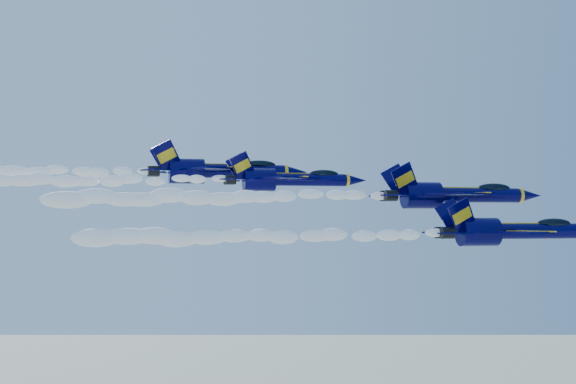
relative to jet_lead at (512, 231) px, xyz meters
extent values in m
cylinder|color=#02003B|center=(2.77, 0.00, -0.07)|extent=(8.84, 1.47, 1.47)
ellipsoid|color=#02003B|center=(-3.42, 0.00, -0.12)|extent=(1.53, 2.65, 6.28)
ellipsoid|color=black|center=(4.44, 0.00, 0.67)|extent=(3.53, 1.15, 0.97)
cube|color=yellow|center=(4.44, 0.00, 0.38)|extent=(4.12, 0.98, 0.18)
cube|color=#02003B|center=(-1.65, -3.93, -0.07)|extent=(5.26, 6.24, 0.18)
cube|color=#02003B|center=(-1.65, 3.93, -0.07)|extent=(5.26, 6.24, 0.18)
cube|color=yellow|center=(-0.27, -3.93, 0.03)|extent=(2.37, 4.92, 0.10)
cube|color=yellow|center=(-0.27, 3.93, 0.03)|extent=(2.37, 4.92, 0.10)
cube|color=#02003B|center=(-5.58, -1.03, 1.41)|extent=(3.20, 1.01, 3.44)
cube|color=#02003B|center=(-5.58, 1.03, 1.41)|extent=(3.20, 1.01, 3.44)
cylinder|color=black|center=(-6.85, -0.64, -0.16)|extent=(1.18, 1.08, 1.08)
cylinder|color=black|center=(-6.85, 0.64, -0.16)|extent=(1.18, 1.08, 1.08)
cube|color=yellow|center=(-0.18, 0.00, 0.70)|extent=(10.80, 0.34, 0.08)
ellipsoid|color=white|center=(-23.38, 0.00, -0.37)|extent=(32.08, 1.78, 1.60)
cylinder|color=#02003B|center=(0.46, 7.55, 3.52)|extent=(9.10, 1.52, 1.52)
ellipsoid|color=#02003B|center=(-5.91, 7.55, 3.47)|extent=(1.58, 2.73, 6.47)
cone|color=#02003B|center=(6.33, 7.55, 3.52)|extent=(2.63, 1.52, 1.52)
cylinder|color=yellow|center=(5.11, 7.55, 3.52)|extent=(0.35, 1.58, 1.58)
ellipsoid|color=black|center=(2.18, 7.55, 4.27)|extent=(3.64, 1.18, 1.00)
cube|color=yellow|center=(2.18, 7.55, 3.97)|extent=(4.25, 1.01, 0.18)
cube|color=#02003B|center=(-4.09, 3.51, 3.52)|extent=(5.42, 6.43, 0.18)
cube|color=#02003B|center=(-4.09, 11.59, 3.52)|extent=(5.42, 6.43, 0.18)
cube|color=yellow|center=(-2.67, 3.51, 3.62)|extent=(2.44, 5.06, 0.10)
cube|color=yellow|center=(-2.67, 11.59, 3.62)|extent=(2.44, 5.06, 0.10)
cube|color=#02003B|center=(-8.13, 6.49, 5.03)|extent=(3.29, 1.04, 3.54)
cube|color=#02003B|center=(-8.13, 8.61, 5.03)|extent=(3.29, 1.04, 3.54)
cylinder|color=black|center=(-9.45, 6.89, 3.42)|extent=(1.21, 1.11, 1.11)
cylinder|color=black|center=(-9.45, 8.21, 3.42)|extent=(1.21, 1.11, 1.11)
cube|color=yellow|center=(-2.57, 7.55, 4.30)|extent=(11.12, 0.35, 0.08)
ellipsoid|color=white|center=(-25.99, 7.55, 3.21)|extent=(32.08, 1.83, 1.65)
cylinder|color=#02003B|center=(-14.89, 17.76, 5.39)|extent=(8.35, 1.39, 1.39)
ellipsoid|color=#02003B|center=(-20.74, 17.76, 5.34)|extent=(1.45, 2.50, 5.94)
cone|color=#02003B|center=(-9.51, 17.76, 5.39)|extent=(2.41, 1.39, 1.39)
cylinder|color=yellow|center=(-10.63, 17.76, 5.39)|extent=(0.32, 1.45, 1.45)
ellipsoid|color=black|center=(-13.32, 17.76, 6.08)|extent=(3.34, 1.09, 0.92)
cube|color=yellow|center=(-13.32, 17.76, 5.81)|extent=(3.90, 0.93, 0.17)
cube|color=#02003B|center=(-19.07, 14.05, 5.39)|extent=(4.97, 5.89, 0.17)
cube|color=#02003B|center=(-19.07, 21.47, 5.39)|extent=(4.97, 5.89, 0.17)
cube|color=yellow|center=(-17.77, 14.05, 5.48)|extent=(2.24, 4.65, 0.09)
cube|color=yellow|center=(-17.77, 21.47, 5.48)|extent=(2.24, 4.65, 0.09)
cube|color=#02003B|center=(-22.78, 16.78, 6.78)|extent=(3.02, 0.95, 3.25)
cube|color=#02003B|center=(-22.78, 18.73, 6.78)|extent=(3.02, 0.95, 3.25)
cylinder|color=black|center=(-23.98, 17.15, 5.30)|extent=(1.11, 1.02, 1.02)
cylinder|color=black|center=(-23.98, 18.36, 5.30)|extent=(1.11, 1.02, 1.02)
cube|color=yellow|center=(-17.68, 17.76, 6.11)|extent=(10.20, 0.32, 0.07)
ellipsoid|color=white|center=(-40.48, 17.76, 5.09)|extent=(32.08, 1.68, 1.51)
cylinder|color=#02003B|center=(-21.06, 25.06, 6.64)|extent=(9.81, 1.64, 1.64)
ellipsoid|color=#02003B|center=(-27.92, 25.06, 6.59)|extent=(1.70, 2.94, 6.98)
cone|color=#02003B|center=(-14.74, 25.06, 6.64)|extent=(2.83, 1.64, 1.64)
cylinder|color=yellow|center=(-16.04, 25.06, 6.64)|extent=(0.38, 1.70, 1.70)
ellipsoid|color=black|center=(-19.20, 25.06, 7.46)|extent=(3.92, 1.28, 1.08)
cube|color=yellow|center=(-19.20, 25.06, 7.13)|extent=(4.58, 1.09, 0.20)
cube|color=#02003B|center=(-25.96, 20.70, 6.64)|extent=(5.84, 6.93, 0.20)
cube|color=#02003B|center=(-25.96, 29.42, 6.64)|extent=(5.84, 6.93, 0.20)
cube|color=yellow|center=(-24.44, 20.70, 6.75)|extent=(2.63, 5.46, 0.11)
cube|color=yellow|center=(-24.44, 29.42, 6.75)|extent=(2.63, 5.46, 0.11)
cube|color=#02003B|center=(-30.32, 23.92, 8.28)|extent=(3.55, 1.12, 3.82)
cube|color=#02003B|center=(-30.32, 26.21, 8.28)|extent=(3.55, 1.12, 3.82)
cylinder|color=black|center=(-31.74, 24.36, 6.53)|extent=(1.31, 1.20, 1.20)
cylinder|color=black|center=(-31.74, 25.77, 6.53)|extent=(1.31, 1.20, 1.20)
cube|color=yellow|center=(-24.33, 25.06, 7.49)|extent=(11.99, 0.38, 0.09)
ellipsoid|color=white|center=(-48.32, 25.06, 6.32)|extent=(32.08, 1.97, 1.78)
camera|label=1|loc=(-38.01, -68.59, 1.52)|focal=50.00mm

